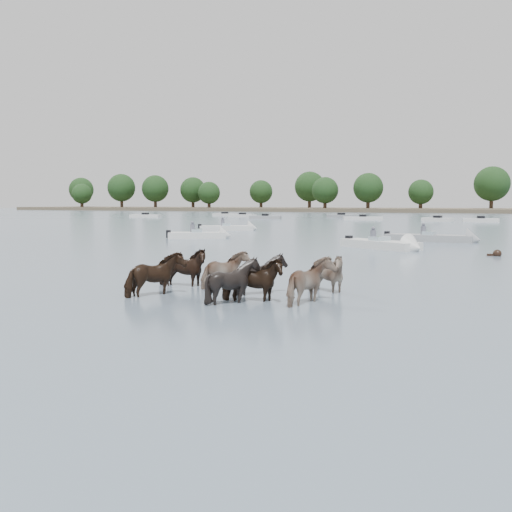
% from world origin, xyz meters
% --- Properties ---
extents(ground, '(400.00, 400.00, 0.00)m').
position_xyz_m(ground, '(0.00, 0.00, 0.00)').
color(ground, slate).
rests_on(ground, ground).
extents(shoreline, '(160.00, 30.00, 1.00)m').
position_xyz_m(shoreline, '(-70.00, 150.00, 0.50)').
color(shoreline, '#4C4233').
rests_on(shoreline, ground).
extents(pony_herd, '(6.78, 4.45, 1.55)m').
position_xyz_m(pony_herd, '(0.62, 1.86, 0.51)').
color(pony_herd, black).
rests_on(pony_herd, ground).
extents(swimming_pony, '(0.72, 0.44, 0.44)m').
position_xyz_m(swimming_pony, '(7.37, 18.59, 0.10)').
color(swimming_pony, black).
rests_on(swimming_pony, ground).
extents(motorboat_a, '(4.98, 3.75, 1.92)m').
position_xyz_m(motorboat_a, '(-13.44, 25.17, 0.23)').
color(motorboat_a, silver).
rests_on(motorboat_a, ground).
extents(motorboat_b, '(5.70, 4.25, 1.92)m').
position_xyz_m(motorboat_b, '(1.45, 20.66, 0.22)').
color(motorboat_b, silver).
rests_on(motorboat_b, ground).
extents(motorboat_c, '(6.69, 1.97, 1.92)m').
position_xyz_m(motorboat_c, '(3.51, 28.64, 0.22)').
color(motorboat_c, gray).
rests_on(motorboat_c, ground).
extents(motorboat_f, '(5.70, 4.11, 1.92)m').
position_xyz_m(motorboat_f, '(-16.80, 36.83, 0.23)').
color(motorboat_f, silver).
rests_on(motorboat_f, ground).
extents(distant_flotilla, '(105.75, 27.33, 0.93)m').
position_xyz_m(distant_flotilla, '(-1.16, 76.83, 0.26)').
color(distant_flotilla, silver).
rests_on(distant_flotilla, ground).
extents(treeline, '(150.54, 22.54, 12.50)m').
position_xyz_m(treeline, '(-69.95, 149.42, 6.83)').
color(treeline, '#382619').
rests_on(treeline, ground).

